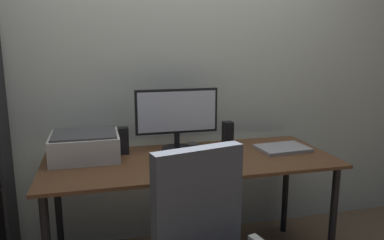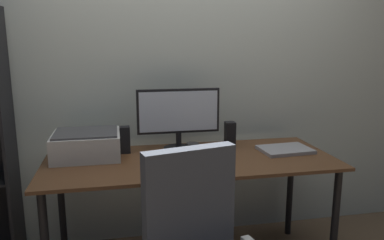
{
  "view_description": "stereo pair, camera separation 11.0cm",
  "coord_description": "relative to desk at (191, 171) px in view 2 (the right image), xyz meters",
  "views": [
    {
      "loc": [
        -0.53,
        -2.12,
        1.44
      ],
      "look_at": [
        0.0,
        -0.01,
        0.98
      ],
      "focal_mm": 35.25,
      "sensor_mm": 36.0,
      "label": 1
    },
    {
      "loc": [
        -0.43,
        -2.15,
        1.44
      ],
      "look_at": [
        0.0,
        -0.01,
        0.98
      ],
      "focal_mm": 35.25,
      "sensor_mm": 36.0,
      "label": 2
    }
  ],
  "objects": [
    {
      "name": "back_wall",
      "position": [
        0.0,
        0.53,
        0.64
      ],
      "size": [
        6.4,
        0.1,
        2.6
      ],
      "primitive_type": "cube",
      "color": "beige",
      "rests_on": "ground"
    },
    {
      "name": "desk",
      "position": [
        0.0,
        0.0,
        0.0
      ],
      "size": [
        1.75,
        0.71,
        0.74
      ],
      "color": "#56351E",
      "rests_on": "ground"
    },
    {
      "name": "monitor",
      "position": [
        -0.04,
        0.21,
        0.31
      ],
      "size": [
        0.54,
        0.2,
        0.4
      ],
      "color": "black",
      "rests_on": "desk"
    },
    {
      "name": "keyboard",
      "position": [
        -0.06,
        -0.17,
        0.09
      ],
      "size": [
        0.29,
        0.12,
        0.02
      ],
      "primitive_type": "cube",
      "rotation": [
        0.0,
        0.0,
        0.03
      ],
      "color": "black",
      "rests_on": "desk"
    },
    {
      "name": "mouse",
      "position": [
        0.16,
        -0.15,
        0.09
      ],
      "size": [
        0.08,
        0.11,
        0.03
      ],
      "primitive_type": "cube",
      "rotation": [
        0.0,
        0.0,
        -0.24
      ],
      "color": "black",
      "rests_on": "desk"
    },
    {
      "name": "coffee_mug",
      "position": [
        0.02,
        0.03,
        0.12
      ],
      "size": [
        0.1,
        0.08,
        0.09
      ],
      "color": "black",
      "rests_on": "desk"
    },
    {
      "name": "laptop",
      "position": [
        0.63,
        0.03,
        0.09
      ],
      "size": [
        0.34,
        0.25,
        0.02
      ],
      "primitive_type": "cube",
      "rotation": [
        0.0,
        0.0,
        0.07
      ],
      "color": "#99999E",
      "rests_on": "desk"
    },
    {
      "name": "speaker_left",
      "position": [
        -0.39,
        0.21,
        0.16
      ],
      "size": [
        0.06,
        0.07,
        0.17
      ],
      "primitive_type": "cube",
      "color": "black",
      "rests_on": "desk"
    },
    {
      "name": "speaker_right",
      "position": [
        0.31,
        0.21,
        0.16
      ],
      "size": [
        0.06,
        0.07,
        0.17
      ],
      "primitive_type": "cube",
      "color": "black",
      "rests_on": "desk"
    },
    {
      "name": "printer",
      "position": [
        -0.62,
        0.16,
        0.16
      ],
      "size": [
        0.4,
        0.34,
        0.16
      ],
      "color": "silver",
      "rests_on": "desk"
    }
  ]
}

